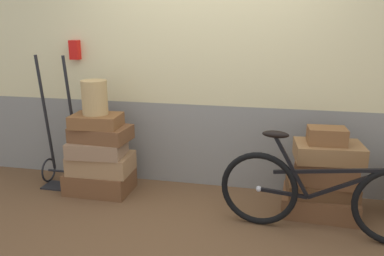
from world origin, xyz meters
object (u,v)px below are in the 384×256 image
suitcase_1 (101,163)px  luggage_trolley (61,153)px  suitcase_4 (96,121)px  suitcase_5 (319,203)px  suitcase_7 (326,171)px  suitcase_9 (327,136)px  suitcase_3 (101,133)px  suitcase_6 (321,188)px  suitcase_8 (328,152)px  suitcase_0 (100,181)px  wicker_basket (95,97)px  suitcase_2 (97,148)px  bicycle (324,195)px

suitcase_1 → luggage_trolley: (-0.51, 0.10, 0.04)m
suitcase_4 → suitcase_5: (2.17, 0.02, -0.67)m
suitcase_7 → suitcase_9: size_ratio=1.67×
suitcase_3 → suitcase_6: bearing=3.5°
suitcase_3 → suitcase_8: 2.17m
suitcase_3 → suitcase_9: (2.15, -0.03, 0.12)m
suitcase_5 → suitcase_0: bearing=-177.3°
suitcase_4 → suitcase_9: bearing=-4.4°
suitcase_1 → suitcase_9: suitcase_9 is taller
suitcase_6 → wicker_basket: size_ratio=1.81×
suitcase_1 → suitcase_2: size_ratio=1.14×
suitcase_0 → luggage_trolley: (-0.48, 0.09, 0.24)m
suitcase_0 → suitcase_6: suitcase_6 is taller
suitcase_4 → suitcase_1: bearing=56.9°
suitcase_5 → bicycle: bearing=-90.1°
suitcase_5 → suitcase_4: bearing=-176.5°
suitcase_4 → suitcase_5: 2.27m
suitcase_1 → suitcase_9: (2.16, -0.04, 0.44)m
suitcase_3 → bicycle: 2.17m
suitcase_2 → bicycle: size_ratio=0.32×
bicycle → suitcase_3: bearing=169.5°
suitcase_5 → luggage_trolley: luggage_trolley is taller
suitcase_3 → wicker_basket: (-0.04, -0.01, 0.36)m
suitcase_3 → suitcase_8: suitcase_3 is taller
suitcase_9 → wicker_basket: 2.20m
luggage_trolley → suitcase_4: bearing=-13.8°
suitcase_7 → suitcase_0: bearing=-175.8°
suitcase_4 → suitcase_9: (2.18, -0.02, -0.01)m
suitcase_9 → wicker_basket: bearing=175.8°
suitcase_0 → suitcase_4: (0.02, -0.03, 0.66)m
suitcase_1 → suitcase_6: (2.16, -0.02, -0.06)m
suitcase_1 → suitcase_7: suitcase_7 is taller
suitcase_0 → suitcase_1: size_ratio=1.05×
suitcase_3 → suitcase_5: (2.14, -0.00, -0.54)m
suitcase_0 → suitcase_9: size_ratio=2.00×
suitcase_2 → suitcase_3: suitcase_3 is taller
suitcase_4 → bicycle: 2.22m
suitcase_1 → suitcase_7: (2.19, -0.02, 0.11)m
suitcase_3 → suitcase_8: size_ratio=0.99×
suitcase_4 → suitcase_6: bearing=-3.8°
suitcase_0 → suitcase_9: bearing=-1.1°
suitcase_7 → wicker_basket: wicker_basket is taller
suitcase_2 → wicker_basket: bearing=95.7°
suitcase_3 → wicker_basket: bearing=-162.5°
suitcase_4 → suitcase_9: size_ratio=1.46×
suitcase_3 → wicker_basket: 0.37m
suitcase_9 → wicker_basket: wicker_basket is taller
suitcase_4 → luggage_trolley: bearing=162.2°
suitcase_1 → suitcase_3: bearing=-14.5°
suitcase_5 → suitcase_8: (0.03, -0.02, 0.51)m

